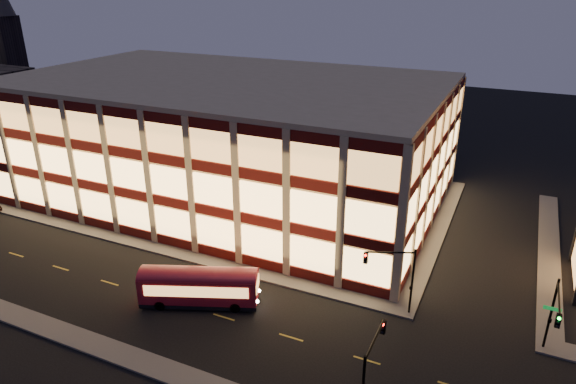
% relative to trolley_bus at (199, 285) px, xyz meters
% --- Properties ---
extents(ground, '(200.00, 200.00, 0.00)m').
position_rel_trolley_bus_xyz_m(ground, '(-7.19, 5.16, -1.83)').
color(ground, black).
rests_on(ground, ground).
extents(sidewalk_office_south, '(54.00, 2.00, 0.15)m').
position_rel_trolley_bus_xyz_m(sidewalk_office_south, '(-10.19, 6.16, -1.76)').
color(sidewalk_office_south, '#514F4C').
rests_on(sidewalk_office_south, ground).
extents(sidewalk_office_east, '(2.00, 30.00, 0.15)m').
position_rel_trolley_bus_xyz_m(sidewalk_office_east, '(15.81, 22.16, -1.76)').
color(sidewalk_office_east, '#514F4C').
rests_on(sidewalk_office_east, ground).
extents(sidewalk_tower_west, '(2.00, 30.00, 0.15)m').
position_rel_trolley_bus_xyz_m(sidewalk_tower_west, '(26.81, 22.16, -1.76)').
color(sidewalk_tower_west, '#514F4C').
rests_on(sidewalk_tower_west, ground).
extents(sidewalk_near, '(100.00, 2.00, 0.15)m').
position_rel_trolley_bus_xyz_m(sidewalk_near, '(-7.19, -7.84, -1.76)').
color(sidewalk_near, '#514F4C').
rests_on(sidewalk_near, ground).
extents(office_building, '(50.45, 30.45, 14.50)m').
position_rel_trolley_bus_xyz_m(office_building, '(-10.10, 22.07, 5.42)').
color(office_building, tan).
rests_on(office_building, ground).
extents(church_tower, '(5.00, 5.00, 18.00)m').
position_rel_trolley_bus_xyz_m(church_tower, '(-77.19, 45.16, 7.17)').
color(church_tower, '#2D2621').
rests_on(church_tower, ground).
extents(traffic_signal_far, '(3.79, 1.87, 6.00)m').
position_rel_trolley_bus_xyz_m(traffic_signal_far, '(15.02, 5.39, 2.28)').
color(traffic_signal_far, black).
rests_on(traffic_signal_far, ground).
extents(traffic_signal_right, '(1.20, 4.37, 6.00)m').
position_rel_trolley_bus_xyz_m(traffic_signal_right, '(26.31, 4.53, 2.27)').
color(traffic_signal_right, black).
rests_on(traffic_signal_right, ground).
extents(traffic_signal_near, '(0.32, 4.45, 6.00)m').
position_rel_trolley_bus_xyz_m(traffic_signal_near, '(16.31, -5.87, 2.30)').
color(traffic_signal_near, black).
rests_on(traffic_signal_near, ground).
extents(trolley_bus, '(9.95, 5.93, 3.30)m').
position_rel_trolley_bus_xyz_m(trolley_bus, '(0.00, 0.00, 0.00)').
color(trolley_bus, maroon).
rests_on(trolley_bus, ground).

